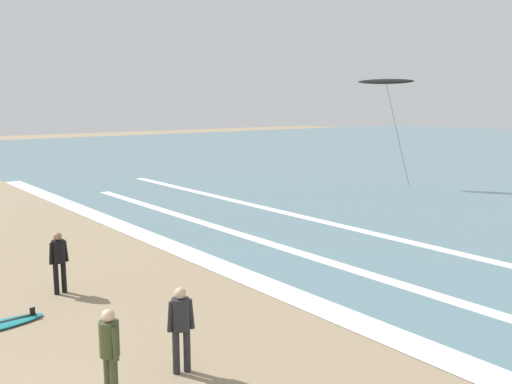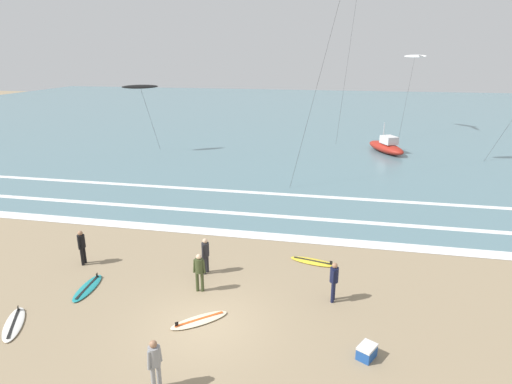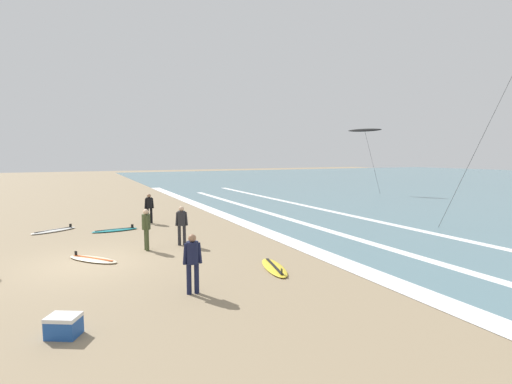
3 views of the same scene
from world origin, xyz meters
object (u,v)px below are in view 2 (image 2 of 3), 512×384
object	(u,v)px
surfer_foreground_main	(334,278)
surfboard_left_pile	(313,262)
surfer_left_far	(205,253)
surfboard_foreground_flat	(199,320)
kite_black_low_near	(140,87)
surfer_background_far	(155,361)
kite_white_high_left	(415,57)
offshore_boat	(386,147)
surfer_right_near	(82,244)
surfer_left_near	(199,269)
surfboard_right_spare	(14,324)
cooler_box	(367,352)
surfboard_near_water	(88,288)

from	to	relation	value
surfer_foreground_main	surfboard_left_pile	distance (m)	3.25
surfer_left_far	surfboard_foreground_flat	xyz separation A→B (m)	(0.81, -3.36, -0.91)
surfboard_left_pile	kite_black_low_near	distance (m)	26.34
surfer_foreground_main	surfboard_left_pile	size ratio (longest dim) A/B	0.73
surfer_background_far	kite_white_high_left	size ratio (longest dim) A/B	0.15
kite_white_high_left	offshore_boat	bearing A→B (deg)	-104.69
offshore_boat	surfer_right_near	bearing A→B (deg)	-120.46
surfer_foreground_main	kite_black_low_near	size ratio (longest dim) A/B	0.26
surfer_right_near	surfboard_left_pile	xyz separation A→B (m)	(9.99, 2.14, -0.91)
surfer_right_near	surfer_foreground_main	xyz separation A→B (m)	(10.93, -0.83, 0.00)
surfer_left_near	kite_white_high_left	size ratio (longest dim) A/B	0.15
surfer_left_far	surfboard_right_spare	xyz separation A→B (m)	(-5.40, -4.83, -0.91)
kite_black_low_near	surfboard_left_pile	bearing A→B (deg)	-48.27
surfer_right_near	surfer_background_far	size ratio (longest dim) A/B	1.00
cooler_box	surfboard_near_water	bearing A→B (deg)	169.67
offshore_boat	surfboard_right_spare	bearing A→B (deg)	-116.31
surfer_left_far	cooler_box	bearing A→B (deg)	-32.53
surfer_background_far	surfer_left_near	distance (m)	5.19
cooler_box	kite_white_high_left	bearing A→B (deg)	81.16
surfboard_foreground_flat	surfboard_right_spare	size ratio (longest dim) A/B	0.94
surfer_right_near	surfboard_right_spare	world-z (taller)	surfer_right_near
surfer_right_near	cooler_box	distance (m)	12.66
surfer_background_far	surfer_right_near	bearing A→B (deg)	134.70
surfboard_right_spare	kite_black_low_near	distance (m)	27.48
surfer_background_far	surfboard_near_water	size ratio (longest dim) A/B	0.75
surfboard_right_spare	cooler_box	distance (m)	11.90
surfboard_left_pile	cooler_box	xyz separation A→B (m)	(2.06, -5.97, 0.18)
kite_white_high_left	surfboard_left_pile	bearing A→B (deg)	-103.20
surfer_left_near	offshore_boat	xyz separation A→B (m)	(9.34, 26.84, -0.40)
surfboard_foreground_flat	offshore_boat	bearing A→B (deg)	73.12
surfboard_left_pile	kite_white_high_left	world-z (taller)	kite_white_high_left
surfboard_left_pile	surfboard_right_spare	world-z (taller)	same
surfer_background_far	surfboard_right_spare	size ratio (longest dim) A/B	0.75
surfer_left_far	surfboard_right_spare	size ratio (longest dim) A/B	0.75
surfboard_left_pile	surfboard_right_spare	size ratio (longest dim) A/B	1.02
surfer_left_near	kite_black_low_near	world-z (taller)	kite_black_low_near
surfboard_right_spare	surfboard_foreground_flat	bearing A→B (deg)	13.27
surfer_left_far	surfboard_left_pile	world-z (taller)	surfer_left_far
surfboard_foreground_flat	cooler_box	distance (m)	5.71
kite_black_low_near	cooler_box	bearing A→B (deg)	-52.70
surfboard_left_pile	surfboard_near_water	bearing A→B (deg)	-155.10
surfer_left_far	cooler_box	size ratio (longest dim) A/B	2.12
surfboard_left_pile	surfer_left_near	bearing A→B (deg)	-142.12
surfer_left_far	kite_white_high_left	xyz separation A→B (m)	(13.29, 39.69, 7.53)
surfboard_near_water	surfboard_right_spare	world-z (taller)	same
surfer_right_near	kite_black_low_near	size ratio (longest dim) A/B	0.26
surfboard_left_pile	offshore_boat	world-z (taller)	offshore_boat
surfer_left_far	surfboard_near_water	world-z (taller)	surfer_left_far
surfboard_foreground_flat	kite_white_high_left	distance (m)	45.61
surfer_background_far	surfboard_near_water	xyz separation A→B (m)	(-4.91, 4.42, -0.91)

